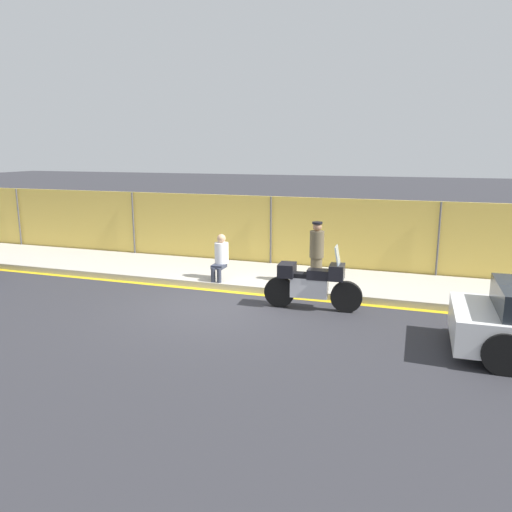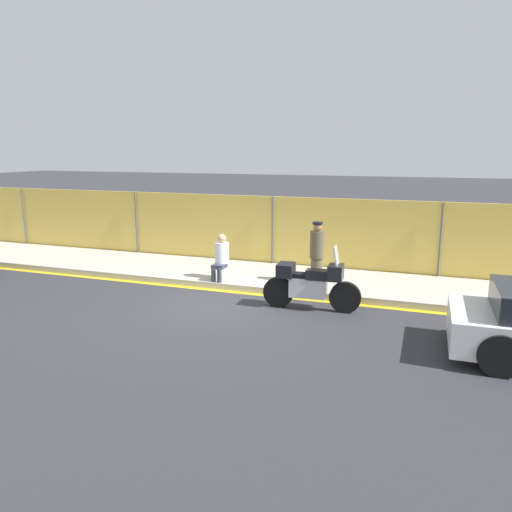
# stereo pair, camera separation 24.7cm
# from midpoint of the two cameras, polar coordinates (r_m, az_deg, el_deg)

# --- Properties ---
(ground_plane) EXTENTS (120.00, 120.00, 0.00)m
(ground_plane) POSITION_cam_midpoint_polar(r_m,az_deg,el_deg) (11.67, -4.80, -5.81)
(ground_plane) COLOR #2D2D33
(sidewalk) EXTENTS (35.52, 2.74, 0.17)m
(sidewalk) POSITION_cam_midpoint_polar(r_m,az_deg,el_deg) (14.05, -0.45, -2.31)
(sidewalk) COLOR #ADA89E
(sidewalk) RESTS_ON ground_plane
(curb_paint_stripe) EXTENTS (35.52, 0.18, 0.01)m
(curb_paint_stripe) POSITION_cam_midpoint_polar(r_m,az_deg,el_deg) (12.75, -2.61, -4.21)
(curb_paint_stripe) COLOR gold
(curb_paint_stripe) RESTS_ON ground_plane
(storefront_fence) EXTENTS (33.75, 0.17, 2.20)m
(storefront_fence) POSITION_cam_midpoint_polar(r_m,az_deg,el_deg) (15.20, 1.34, 2.70)
(storefront_fence) COLOR gold
(storefront_fence) RESTS_ON ground_plane
(motorcycle) EXTENTS (2.24, 0.58, 1.50)m
(motorcycle) POSITION_cam_midpoint_polar(r_m,az_deg,el_deg) (11.35, 5.77, -3.15)
(motorcycle) COLOR black
(motorcycle) RESTS_ON ground_plane
(officer_standing) EXTENTS (0.37, 0.37, 1.61)m
(officer_standing) POSITION_cam_midpoint_polar(r_m,az_deg,el_deg) (12.90, 6.40, 0.43)
(officer_standing) COLOR brown
(officer_standing) RESTS_ON sidewalk
(person_seated_on_curb) EXTENTS (0.37, 0.63, 1.22)m
(person_seated_on_curb) POSITION_cam_midpoint_polar(r_m,az_deg,el_deg) (13.27, -4.59, 0.13)
(person_seated_on_curb) COLOR #2D3342
(person_seated_on_curb) RESTS_ON sidewalk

